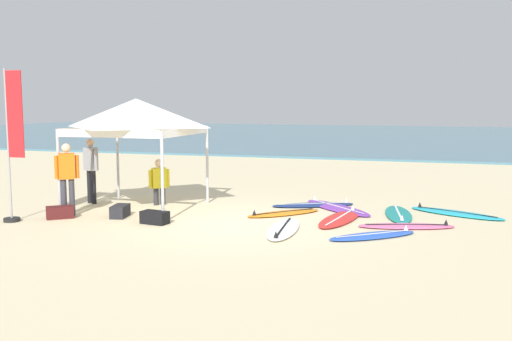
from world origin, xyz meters
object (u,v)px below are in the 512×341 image
surfboard_orange (283,213)px  person_grey (91,166)px  person_yellow (159,180)px  canopy_tent (136,113)px  surfboard_blue (373,235)px  surfboard_cyan (456,213)px  surfboard_pink (407,226)px  banner_flag (13,152)px  surfboard_teal (398,214)px  surfboard_white (283,229)px  gear_bag_near_tent (120,211)px  gear_bag_on_sand (60,212)px  surfboard_purple (337,208)px  surfboard_red (340,218)px  person_orange (67,174)px  gear_bag_by_pole (155,217)px  surfboard_navy (314,205)px

surfboard_orange → person_grey: 5.30m
person_yellow → canopy_tent: bearing=-108.1°
surfboard_blue → surfboard_cyan: 3.36m
surfboard_pink → banner_flag: bearing=-167.1°
person_grey → canopy_tent: bearing=-13.7°
surfboard_teal → surfboard_white: 3.22m
surfboard_blue → person_grey: 7.75m
canopy_tent → surfboard_blue: (5.92, -1.35, -2.35)m
surfboard_orange → gear_bag_near_tent: gear_bag_near_tent is taller
surfboard_teal → person_yellow: size_ratio=1.89×
gear_bag_on_sand → surfboard_purple: bearing=27.0°
surfboard_red → surfboard_teal: size_ratio=1.09×
person_yellow → surfboard_pink: bearing=-8.7°
surfboard_pink → banner_flag: 8.76m
surfboard_orange → surfboard_pink: (2.88, -0.63, -0.00)m
person_grey → person_orange: 1.69m
person_yellow → gear_bag_on_sand: 2.72m
surfboard_purple → person_yellow: person_yellow is taller
surfboard_blue → person_yellow: size_ratio=1.54×
surfboard_cyan → banner_flag: banner_flag is taller
surfboard_cyan → surfboard_purple: (-2.82, -0.11, -0.00)m
gear_bag_by_pole → person_grey: bearing=146.3°
surfboard_pink → gear_bag_by_pole: gear_bag_by_pole is taller
canopy_tent → gear_bag_by_pole: (1.19, -1.45, -2.25)m
person_orange → banner_flag: banner_flag is taller
surfboard_blue → surfboard_pink: size_ratio=0.87×
person_yellow → gear_bag_on_sand: size_ratio=2.00×
surfboard_red → person_orange: person_orange is taller
canopy_tent → surfboard_white: (4.07, -1.29, -2.35)m
surfboard_navy → gear_bag_on_sand: size_ratio=3.65×
surfboard_orange → surfboard_blue: bearing=-37.2°
person_yellow → banner_flag: banner_flag is taller
person_grey → person_orange: bearing=-75.8°
surfboard_red → surfboard_white: size_ratio=1.08×
surfboard_pink → surfboard_navy: (-2.41, 1.94, -0.00)m
person_orange → gear_bag_near_tent: bearing=10.5°
surfboard_orange → gear_bag_near_tent: size_ratio=2.92×
surfboard_cyan → surfboard_purple: 2.82m
surfboard_orange → gear_bag_by_pole: size_ratio=2.92×
surfboard_teal → gear_bag_by_pole: size_ratio=3.77×
surfboard_orange → surfboard_navy: 1.39m
banner_flag → surfboard_navy: bearing=32.8°
gear_bag_on_sand → person_yellow: bearing=58.1°
person_yellow → surfboard_orange: bearing=-5.5°
surfboard_blue → surfboard_white: (-1.85, 0.07, -0.00)m
person_yellow → gear_bag_near_tent: bearing=-95.1°
surfboard_blue → surfboard_white: 1.86m
surfboard_white → banner_flag: 6.21m
surfboard_teal → surfboard_navy: same height
gear_bag_on_sand → surfboard_red: bearing=15.5°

